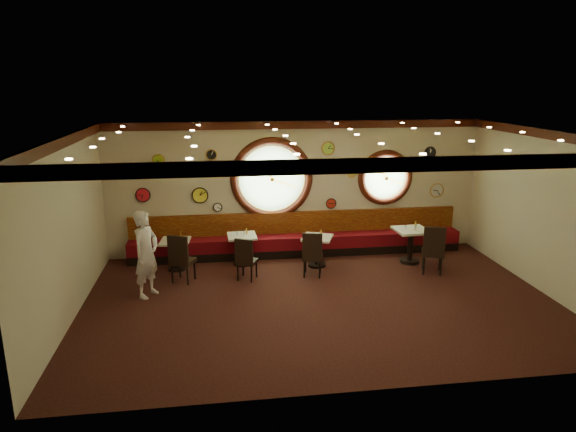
% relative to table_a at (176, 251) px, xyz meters
% --- Properties ---
extents(floor, '(9.00, 6.00, 0.00)m').
position_rel_table_a_xyz_m(floor, '(2.86, -2.09, -0.44)').
color(floor, black).
rests_on(floor, ground).
extents(ceiling, '(9.00, 6.00, 0.02)m').
position_rel_table_a_xyz_m(ceiling, '(2.86, -2.09, 2.76)').
color(ceiling, gold).
rests_on(ceiling, wall_back).
extents(wall_back, '(9.00, 0.02, 3.20)m').
position_rel_table_a_xyz_m(wall_back, '(2.86, 0.91, 1.16)').
color(wall_back, beige).
rests_on(wall_back, floor).
extents(wall_front, '(9.00, 0.02, 3.20)m').
position_rel_table_a_xyz_m(wall_front, '(2.86, -5.09, 1.16)').
color(wall_front, beige).
rests_on(wall_front, floor).
extents(wall_left, '(0.02, 6.00, 3.20)m').
position_rel_table_a_xyz_m(wall_left, '(-1.64, -2.09, 1.16)').
color(wall_left, beige).
rests_on(wall_left, floor).
extents(wall_right, '(0.02, 6.00, 3.20)m').
position_rel_table_a_xyz_m(wall_right, '(7.36, -2.09, 1.16)').
color(wall_right, beige).
rests_on(wall_right, floor).
extents(molding_back, '(9.00, 0.10, 0.18)m').
position_rel_table_a_xyz_m(molding_back, '(2.86, 0.86, 2.67)').
color(molding_back, '#3B130A').
rests_on(molding_back, wall_back).
extents(molding_front, '(9.00, 0.10, 0.18)m').
position_rel_table_a_xyz_m(molding_front, '(2.86, -5.04, 2.67)').
color(molding_front, '#3B130A').
rests_on(molding_front, wall_back).
extents(molding_left, '(0.10, 6.00, 0.18)m').
position_rel_table_a_xyz_m(molding_left, '(-1.59, -2.09, 2.67)').
color(molding_left, '#3B130A').
rests_on(molding_left, wall_back).
extents(molding_right, '(0.10, 6.00, 0.18)m').
position_rel_table_a_xyz_m(molding_right, '(7.31, -2.09, 2.67)').
color(molding_right, '#3B130A').
rests_on(molding_right, wall_back).
extents(banquette_base, '(8.00, 0.55, 0.20)m').
position_rel_table_a_xyz_m(banquette_base, '(2.86, 0.63, -0.34)').
color(banquette_base, black).
rests_on(banquette_base, floor).
extents(banquette_seat, '(8.00, 0.55, 0.30)m').
position_rel_table_a_xyz_m(banquette_seat, '(2.86, 0.63, -0.09)').
color(banquette_seat, '#560710').
rests_on(banquette_seat, banquette_base).
extents(banquette_back, '(8.00, 0.10, 0.55)m').
position_rel_table_a_xyz_m(banquette_back, '(2.86, 0.85, 0.31)').
color(banquette_back, '#5B0C07').
rests_on(banquette_back, wall_back).
extents(porthole_left_glass, '(1.66, 0.02, 1.66)m').
position_rel_table_a_xyz_m(porthole_left_glass, '(2.26, 0.90, 1.41)').
color(porthole_left_glass, '#82BA70').
rests_on(porthole_left_glass, wall_back).
extents(porthole_left_frame, '(1.98, 0.18, 1.98)m').
position_rel_table_a_xyz_m(porthole_left_frame, '(2.26, 0.89, 1.41)').
color(porthole_left_frame, '#3B130A').
rests_on(porthole_left_frame, wall_back).
extents(porthole_left_ring, '(1.61, 0.03, 1.61)m').
position_rel_table_a_xyz_m(porthole_left_ring, '(2.26, 0.86, 1.41)').
color(porthole_left_ring, gold).
rests_on(porthole_left_ring, wall_back).
extents(porthole_right_glass, '(1.10, 0.02, 1.10)m').
position_rel_table_a_xyz_m(porthole_right_glass, '(5.06, 0.90, 1.36)').
color(porthole_right_glass, '#82BA70').
rests_on(porthole_right_glass, wall_back).
extents(porthole_right_frame, '(1.38, 0.18, 1.38)m').
position_rel_table_a_xyz_m(porthole_right_frame, '(5.06, 0.89, 1.36)').
color(porthole_right_frame, '#3B130A').
rests_on(porthole_right_frame, wall_back).
extents(porthole_right_ring, '(1.09, 0.03, 1.09)m').
position_rel_table_a_xyz_m(porthole_right_ring, '(5.06, 0.86, 1.36)').
color(porthole_right_ring, gold).
rests_on(porthole_right_ring, wall_back).
extents(wall_clock_0, '(0.24, 0.03, 0.24)m').
position_rel_table_a_xyz_m(wall_clock_0, '(0.86, 0.87, 2.01)').
color(wall_clock_0, black).
rests_on(wall_clock_0, wall_back).
extents(wall_clock_1, '(0.34, 0.03, 0.34)m').
position_rel_table_a_xyz_m(wall_clock_1, '(6.41, 0.87, 1.01)').
color(wall_clock_1, silver).
rests_on(wall_clock_1, wall_back).
extents(wall_clock_2, '(0.36, 0.03, 0.36)m').
position_rel_table_a_xyz_m(wall_clock_2, '(0.56, 0.87, 1.06)').
color(wall_clock_2, yellow).
rests_on(wall_clock_2, wall_back).
extents(wall_clock_3, '(0.32, 0.03, 0.32)m').
position_rel_table_a_xyz_m(wall_clock_3, '(-0.74, 0.87, 1.11)').
color(wall_clock_3, red).
rests_on(wall_clock_3, wall_back).
extents(wall_clock_4, '(0.22, 0.03, 0.22)m').
position_rel_table_a_xyz_m(wall_clock_4, '(4.21, 0.87, 1.51)').
color(wall_clock_4, gold).
rests_on(wall_clock_4, wall_back).
extents(wall_clock_5, '(0.28, 0.03, 0.28)m').
position_rel_table_a_xyz_m(wall_clock_5, '(6.16, 0.87, 1.96)').
color(wall_clock_5, black).
rests_on(wall_clock_5, wall_back).
extents(wall_clock_6, '(0.24, 0.03, 0.24)m').
position_rel_table_a_xyz_m(wall_clock_6, '(3.71, 0.87, 0.76)').
color(wall_clock_6, red).
rests_on(wall_clock_6, wall_back).
extents(wall_clock_7, '(0.26, 0.03, 0.26)m').
position_rel_table_a_xyz_m(wall_clock_7, '(-0.34, 0.87, 1.91)').
color(wall_clock_7, '#92B925').
rests_on(wall_clock_7, wall_back).
extents(wall_clock_8, '(0.30, 0.03, 0.30)m').
position_rel_table_a_xyz_m(wall_clock_8, '(3.61, 0.87, 2.11)').
color(wall_clock_8, '#AAE246').
rests_on(wall_clock_8, wall_back).
extents(wall_clock_9, '(0.20, 0.03, 0.20)m').
position_rel_table_a_xyz_m(wall_clock_9, '(0.96, 0.87, 0.76)').
color(wall_clock_9, white).
rests_on(wall_clock_9, wall_back).
extents(table_a, '(0.69, 0.69, 0.69)m').
position_rel_table_a_xyz_m(table_a, '(0.00, 0.00, 0.00)').
color(table_a, black).
rests_on(table_a, floor).
extents(table_b, '(0.66, 0.66, 0.71)m').
position_rel_table_a_xyz_m(table_b, '(1.48, 0.13, 0.01)').
color(table_b, black).
rests_on(table_b, floor).
extents(table_c, '(0.83, 0.83, 0.70)m').
position_rel_table_a_xyz_m(table_c, '(3.17, -0.21, 0.01)').
color(table_c, black).
rests_on(table_c, floor).
extents(table_d, '(0.77, 0.77, 0.80)m').
position_rel_table_a_xyz_m(table_d, '(5.35, -0.26, 0.07)').
color(table_d, black).
rests_on(table_d, floor).
extents(chair_a, '(0.58, 0.58, 0.65)m').
position_rel_table_a_xyz_m(chair_a, '(0.16, -0.80, 0.17)').
color(chair_a, black).
rests_on(chair_a, floor).
extents(chair_b, '(0.52, 0.52, 0.58)m').
position_rel_table_a_xyz_m(chair_b, '(1.50, -0.85, 0.10)').
color(chair_b, black).
rests_on(chair_b, floor).
extents(chair_c, '(0.51, 0.51, 0.62)m').
position_rel_table_a_xyz_m(chair_c, '(2.93, -0.85, 0.14)').
color(chair_c, black).
rests_on(chair_c, floor).
extents(chair_d, '(0.58, 0.58, 0.67)m').
position_rel_table_a_xyz_m(chair_d, '(5.56, -1.05, 0.19)').
color(chair_d, black).
rests_on(chair_d, floor).
extents(condiment_a_salt, '(0.03, 0.03, 0.09)m').
position_rel_table_a_xyz_m(condiment_a_salt, '(-0.08, 0.05, 0.30)').
color(condiment_a_salt, silver).
rests_on(condiment_a_salt, table_a).
extents(condiment_b_salt, '(0.03, 0.03, 0.09)m').
position_rel_table_a_xyz_m(condiment_b_salt, '(1.38, 0.17, 0.32)').
color(condiment_b_salt, silver).
rests_on(condiment_b_salt, table_b).
extents(condiment_c_salt, '(0.03, 0.03, 0.09)m').
position_rel_table_a_xyz_m(condiment_c_salt, '(3.09, -0.12, 0.31)').
color(condiment_c_salt, silver).
rests_on(condiment_c_salt, table_c).
extents(condiment_d_salt, '(0.03, 0.03, 0.09)m').
position_rel_table_a_xyz_m(condiment_d_salt, '(5.23, -0.21, 0.41)').
color(condiment_d_salt, silver).
rests_on(condiment_d_salt, table_d).
extents(condiment_a_pepper, '(0.03, 0.03, 0.09)m').
position_rel_table_a_xyz_m(condiment_a_pepper, '(0.04, -0.03, 0.30)').
color(condiment_a_pepper, silver).
rests_on(condiment_a_pepper, table_a).
extents(condiment_b_pepper, '(0.04, 0.04, 0.11)m').
position_rel_table_a_xyz_m(condiment_b_pepper, '(1.54, 0.12, 0.32)').
color(condiment_b_pepper, silver).
rests_on(condiment_b_pepper, table_b).
extents(condiment_c_pepper, '(0.04, 0.04, 0.11)m').
position_rel_table_a_xyz_m(condiment_c_pepper, '(3.21, -0.21, 0.32)').
color(condiment_c_pepper, silver).
rests_on(condiment_c_pepper, table_c).
extents(condiment_d_pepper, '(0.04, 0.04, 0.11)m').
position_rel_table_a_xyz_m(condiment_d_pepper, '(5.41, -0.34, 0.42)').
color(condiment_d_pepper, silver).
rests_on(condiment_d_pepper, table_d).
extents(condiment_a_bottle, '(0.06, 0.06, 0.18)m').
position_rel_table_a_xyz_m(condiment_a_bottle, '(0.14, 0.09, 0.34)').
color(condiment_a_bottle, orange).
rests_on(condiment_a_bottle, table_a).
extents(condiment_b_bottle, '(0.04, 0.04, 0.14)m').
position_rel_table_a_xyz_m(condiment_b_bottle, '(1.60, 0.21, 0.34)').
color(condiment_b_bottle, gold).
rests_on(condiment_b_bottle, table_b).
extents(condiment_c_bottle, '(0.05, 0.05, 0.15)m').
position_rel_table_a_xyz_m(condiment_c_bottle, '(3.26, -0.16, 0.34)').
color(condiment_c_bottle, gold).
rests_on(condiment_c_bottle, table_c).
extents(condiment_d_bottle, '(0.05, 0.05, 0.17)m').
position_rel_table_a_xyz_m(condiment_d_bottle, '(5.48, -0.18, 0.45)').
color(condiment_d_bottle, gold).
rests_on(condiment_d_bottle, table_d).
extents(waiter, '(0.68, 0.75, 1.72)m').
position_rel_table_a_xyz_m(waiter, '(-0.44, -1.37, 0.43)').
color(waiter, white).
rests_on(waiter, floor).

